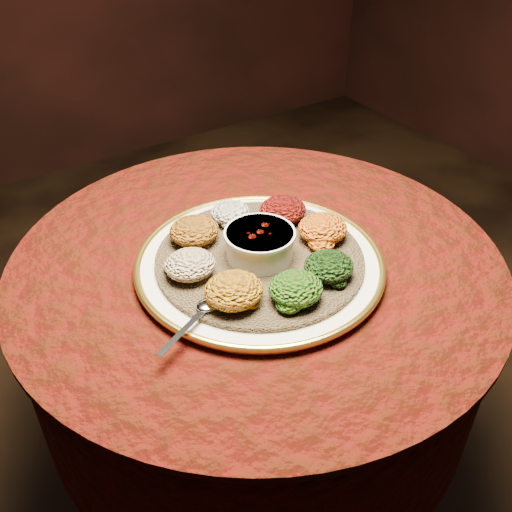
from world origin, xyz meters
TOP-DOWN VIEW (x-y plane):
  - table at (0.00, 0.00)m, footprint 0.96×0.96m
  - platter at (-0.02, -0.04)m, footprint 0.48×0.48m
  - injera at (-0.02, -0.04)m, footprint 0.52×0.52m
  - stew_bowl at (-0.02, -0.04)m, footprint 0.13×0.13m
  - spoon at (-0.18, -0.12)m, footprint 0.15×0.08m
  - portion_ayib at (-0.00, 0.10)m, footprint 0.08×0.08m
  - portion_kitfo at (0.09, 0.04)m, footprint 0.10×0.09m
  - portion_tikil at (0.12, -0.05)m, footprint 0.10×0.09m
  - portion_gomen at (0.05, -0.15)m, footprint 0.09×0.09m
  - portion_mixveg at (-0.03, -0.17)m, footprint 0.09×0.09m
  - portion_kik at (-0.12, -0.12)m, footprint 0.10×0.10m
  - portion_timatim at (-0.15, -0.02)m, footprint 0.09×0.09m
  - portion_shiro at (-0.09, 0.07)m, footprint 0.10×0.09m

SIDE VIEW (x-z plane):
  - table at x=0.00m, z-range 0.19..0.92m
  - platter at x=-0.02m, z-range 0.73..0.76m
  - injera at x=-0.02m, z-range 0.75..0.76m
  - spoon at x=-0.18m, z-range 0.76..0.77m
  - portion_ayib at x=0.00m, z-range 0.76..0.80m
  - portion_gomen at x=0.05m, z-range 0.76..0.80m
  - portion_timatim at x=-0.15m, z-range 0.76..0.81m
  - portion_mixveg at x=-0.03m, z-range 0.76..0.81m
  - portion_kitfo at x=0.09m, z-range 0.76..0.81m
  - portion_shiro at x=-0.09m, z-range 0.76..0.81m
  - portion_tikil at x=0.12m, z-range 0.76..0.81m
  - portion_kik at x=-0.12m, z-range 0.76..0.81m
  - stew_bowl at x=-0.02m, z-range 0.77..0.82m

